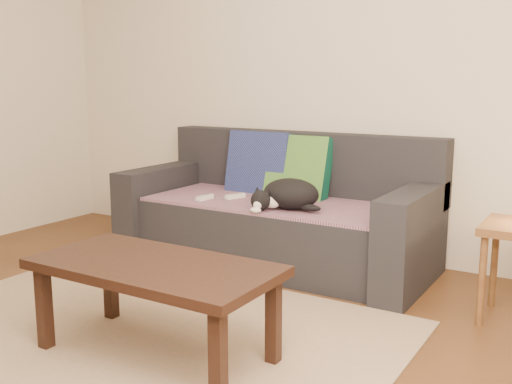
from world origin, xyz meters
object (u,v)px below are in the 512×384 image
Objects in this scene: cat at (288,195)px; wii_remote_a at (205,197)px; wii_remote_b at (235,196)px; coffee_table at (154,275)px; sofa at (278,217)px.

cat is 0.63m from wii_remote_a.
wii_remote_b reaches higher than coffee_table.
sofa reaches higher than wii_remote_b.
cat is at bearing 91.34° from coffee_table.
sofa is 14.00× the size of wii_remote_a.
cat is at bearing -83.69° from wii_remote_b.
sofa is 1.90× the size of coffee_table.
cat is 0.40× the size of coffee_table.
wii_remote_b is (-0.25, -0.14, 0.15)m from sofa.
sofa is at bearing -51.45° from wii_remote_a.
coffee_table is (0.03, -1.30, -0.15)m from cat.
cat is (0.22, -0.26, 0.22)m from sofa.
cat is 1.31m from coffee_table.
wii_remote_a is at bearing 168.72° from cat.
coffee_table is (0.65, -1.27, -0.07)m from wii_remote_a.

